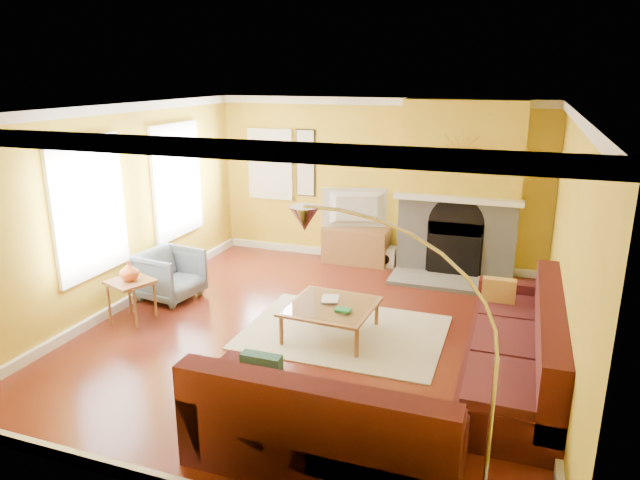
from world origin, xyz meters
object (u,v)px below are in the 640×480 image
at_px(sectional_sofa, 406,344).
at_px(side_table, 132,300).
at_px(arc_lamp, 402,374).
at_px(coffee_table, 331,320).
at_px(media_console, 356,245).
at_px(armchair, 170,275).

bearing_deg(sectional_sofa, side_table, 174.03).
distance_m(side_table, arc_lamp, 4.53).
bearing_deg(coffee_table, arc_lamp, -61.90).
xyz_separation_m(side_table, arc_lamp, (3.91, -2.13, 0.84)).
height_order(media_console, side_table, media_console).
height_order(media_console, arc_lamp, arc_lamp).
distance_m(coffee_table, side_table, 2.58).
height_order(sectional_sofa, armchair, sectional_sofa).
height_order(media_console, armchair, armchair).
height_order(coffee_table, arc_lamp, arc_lamp).
distance_m(media_console, arc_lamp, 5.71).
distance_m(armchair, arc_lamp, 4.92).
relative_size(coffee_table, media_console, 0.94).
height_order(armchair, arc_lamp, arc_lamp).
bearing_deg(arc_lamp, side_table, 151.46).
relative_size(coffee_table, armchair, 1.32).
bearing_deg(media_console, side_table, -122.60).
relative_size(media_console, side_table, 1.97).
distance_m(sectional_sofa, armchair, 3.77).
distance_m(sectional_sofa, arc_lamp, 1.89).
bearing_deg(media_console, armchair, -130.07).
bearing_deg(armchair, media_console, -32.13).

